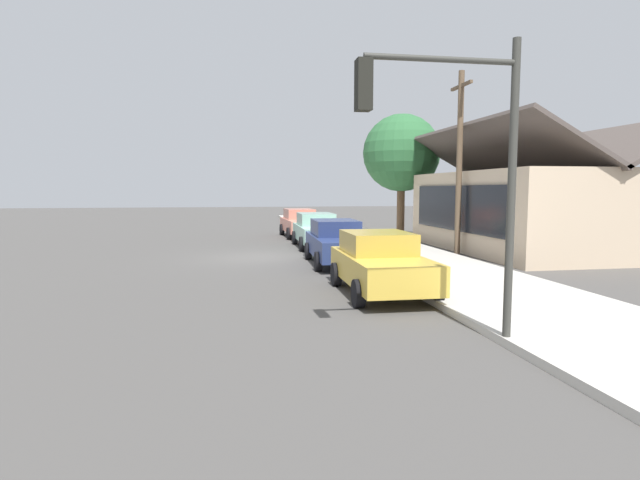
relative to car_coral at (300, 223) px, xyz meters
The scene contains 11 objects.
ground_plane 9.02m from the car_coral, 18.15° to the right, with size 120.00×120.00×0.00m, color #4C4947.
sidewalk_curb 9.02m from the car_coral, 18.17° to the left, with size 60.00×4.20×0.16m, color beige.
car_coral is the anchor object (origin of this frame).
car_seafoam 5.39m from the car_coral, ahead, with size 4.77×2.06×1.59m.
car_navy 10.91m from the car_coral, ahead, with size 4.78×2.11×1.59m.
car_mustard 16.34m from the car_coral, ahead, with size 4.40×2.13×1.59m.
storefront_building 12.40m from the car_coral, 48.02° to the left, with size 11.36×7.27×5.45m.
shade_tree 6.94m from the car_coral, 78.51° to the left, with size 4.33×4.33×6.92m.
traffic_light_main 21.19m from the car_coral, ahead, with size 0.37×2.79×5.20m.
utility_pole_wooden 11.00m from the car_coral, 30.79° to the left, with size 1.80×0.24×7.50m.
fire_hydrant_red 12.77m from the car_coral, ahead, with size 0.22×0.22×0.71m.
Camera 1 is at (20.53, -1.09, 2.71)m, focal length 28.79 mm.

